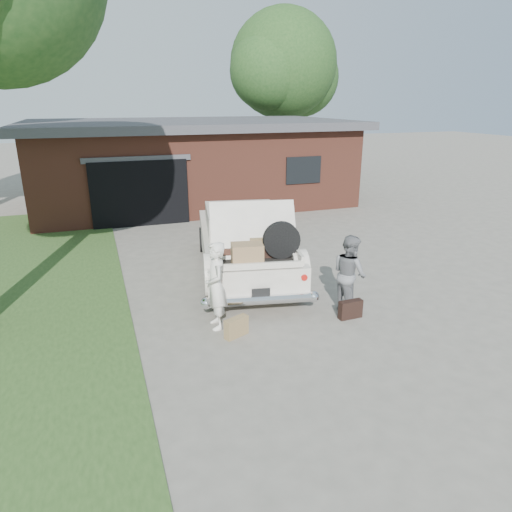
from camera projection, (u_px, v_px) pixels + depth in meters
name	position (u px, v px, depth m)	size (l,w,h in m)	color
ground	(266.00, 318.00, 8.97)	(90.00, 90.00, 0.00)	gray
house	(191.00, 161.00, 18.97)	(12.80, 7.80, 3.30)	brown
tree_right	(285.00, 69.00, 25.59)	(6.83, 5.94, 8.97)	#38281E
sedan	(244.00, 242.00, 11.10)	(3.07, 5.68, 2.10)	white
woman_left	(216.00, 286.00, 8.37)	(0.61, 0.40, 1.66)	white
woman_right	(349.00, 273.00, 9.08)	(0.77, 0.60, 1.58)	slate
suitcase_left	(236.00, 327.00, 8.23)	(0.47, 0.15, 0.36)	#9A7C4E
suitcase_right	(350.00, 309.00, 8.92)	(0.48, 0.15, 0.37)	black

